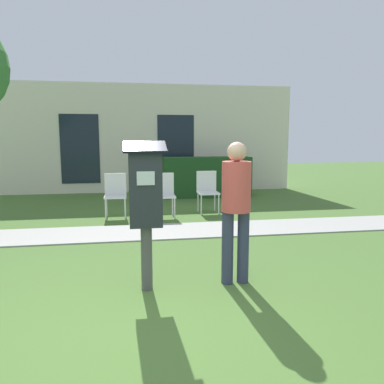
{
  "coord_description": "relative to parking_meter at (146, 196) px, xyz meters",
  "views": [
    {
      "loc": [
        0.01,
        -3.03,
        1.62
      ],
      "look_at": [
        0.66,
        0.86,
        1.05
      ],
      "focal_mm": 35.0,
      "sensor_mm": 36.0,
      "label": 1
    }
  ],
  "objects": [
    {
      "name": "ground_plane",
      "position": [
        -0.17,
        -0.85,
        -1.02
      ],
      "size": [
        40.0,
        40.0,
        0.0
      ],
      "primitive_type": "plane",
      "color": "#476B2D"
    },
    {
      "name": "sidewalk",
      "position": [
        -0.17,
        2.47,
        -1.01
      ],
      "size": [
        12.0,
        1.1,
        0.02
      ],
      "color": "#A3A099",
      "rests_on": "ground"
    },
    {
      "name": "building_facade",
      "position": [
        -0.17,
        7.54,
        0.58
      ],
      "size": [
        10.0,
        0.26,
        3.2
      ],
      "color": "beige",
      "rests_on": "ground"
    },
    {
      "name": "parking_meter",
      "position": [
        0.0,
        0.0,
        0.0
      ],
      "size": [
        0.44,
        0.31,
        1.59
      ],
      "color": "#4C4C4C",
      "rests_on": "ground"
    },
    {
      "name": "person_standing",
      "position": [
        0.99,
        0.03,
        -0.09
      ],
      "size": [
        0.32,
        0.32,
        1.58
      ],
      "rotation": [
        0.0,
        0.0,
        0.12
      ],
      "color": "#333851",
      "rests_on": "ground"
    },
    {
      "name": "outdoor_chair_left",
      "position": [
        -0.46,
        3.88,
        -0.49
      ],
      "size": [
        0.44,
        0.44,
        0.9
      ],
      "rotation": [
        0.0,
        0.0,
        0.43
      ],
      "color": "white",
      "rests_on": "ground"
    },
    {
      "name": "outdoor_chair_middle",
      "position": [
        0.53,
        3.76,
        -0.49
      ],
      "size": [
        0.44,
        0.44,
        0.9
      ],
      "rotation": [
        0.0,
        0.0,
        0.16
      ],
      "color": "white",
      "rests_on": "ground"
    },
    {
      "name": "outdoor_chair_right",
      "position": [
        1.51,
        4.07,
        -0.49
      ],
      "size": [
        0.44,
        0.44,
        0.9
      ],
      "rotation": [
        0.0,
        0.0,
        -0.13
      ],
      "color": "white",
      "rests_on": "ground"
    },
    {
      "name": "hedge_row",
      "position": [
        1.95,
        6.22,
        -0.47
      ],
      "size": [
        2.41,
        0.6,
        1.1
      ],
      "color": "#1E471E",
      "rests_on": "ground"
    }
  ]
}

